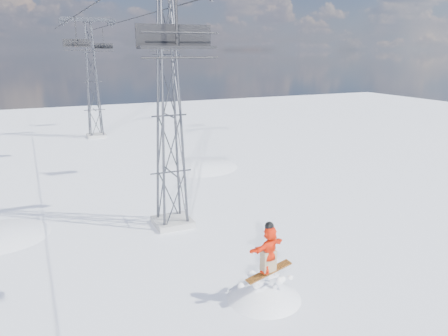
{
  "coord_description": "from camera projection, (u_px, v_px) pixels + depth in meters",
  "views": [
    {
      "loc": [
        -5.22,
        -11.65,
        8.47
      ],
      "look_at": [
        1.97,
        4.33,
        3.72
      ],
      "focal_mm": 35.0,
      "sensor_mm": 36.0,
      "label": 1
    }
  ],
  "objects": [
    {
      "name": "lift_chair_near",
      "position": [
        176.0,
        39.0,
        11.64
      ],
      "size": [
        2.1,
        0.61,
        2.61
      ],
      "color": "black",
      "rests_on": "ground"
    },
    {
      "name": "lift_chair_mid",
      "position": [
        163.0,
        43.0,
        27.39
      ],
      "size": [
        1.98,
        0.57,
        2.46
      ],
      "color": "black",
      "rests_on": "ground"
    },
    {
      "name": "lift_tower_far",
      "position": [
        92.0,
        82.0,
        42.47
      ],
      "size": [
        5.2,
        1.8,
        11.43
      ],
      "color": "#999999",
      "rests_on": "ground"
    },
    {
      "name": "lift_tower_near",
      "position": [
        169.0,
        116.0,
        20.47
      ],
      "size": [
        5.2,
        1.8,
        11.43
      ],
      "color": "#999999",
      "rests_on": "ground"
    },
    {
      "name": "lift_chair_extra",
      "position": [
        104.0,
        47.0,
        47.27
      ],
      "size": [
        2.03,
        0.58,
        2.52
      ],
      "color": "black",
      "rests_on": "ground"
    },
    {
      "name": "lift_chair_far",
      "position": [
        77.0,
        44.0,
        32.24
      ],
      "size": [
        1.95,
        0.56,
        2.42
      ],
      "color": "black",
      "rests_on": "ground"
    },
    {
      "name": "ground",
      "position": [
        223.0,
        313.0,
        14.54
      ],
      "size": [
        120.0,
        120.0,
        0.0
      ],
      "primitive_type": "plane",
      "color": "white",
      "rests_on": "ground"
    },
    {
      "name": "haul_cables",
      "position": [
        115.0,
        13.0,
        29.18
      ],
      "size": [
        4.46,
        51.0,
        0.06
      ],
      "color": "black",
      "rests_on": "ground"
    },
    {
      "name": "snow_terrain",
      "position": [
        56.0,
        291.0,
        33.85
      ],
      "size": [
        39.0,
        37.0,
        22.0
      ],
      "color": "white",
      "rests_on": "ground"
    }
  ]
}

